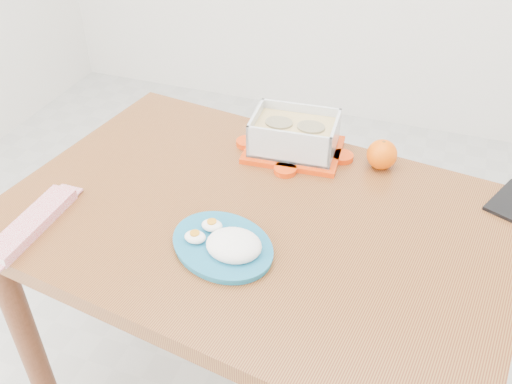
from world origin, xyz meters
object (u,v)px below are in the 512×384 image
(dining_table, at_px, (256,253))
(food_container, at_px, (294,135))
(orange_fruit, at_px, (382,154))
(smartphone, at_px, (512,200))
(rice_plate, at_px, (226,243))

(dining_table, bearing_deg, food_container, 96.75)
(food_container, distance_m, orange_fruit, 0.22)
(food_container, height_order, smartphone, food_container)
(dining_table, xyz_separation_m, orange_fruit, (0.22, 0.27, 0.15))
(dining_table, distance_m, rice_plate, 0.19)
(dining_table, relative_size, rice_plate, 3.92)
(orange_fruit, height_order, rice_plate, orange_fruit)
(orange_fruit, xyz_separation_m, rice_plate, (-0.24, -0.40, -0.02))
(rice_plate, bearing_deg, dining_table, 109.47)
(rice_plate, distance_m, smartphone, 0.65)
(orange_fruit, relative_size, smartphone, 0.50)
(rice_plate, relative_size, smartphone, 2.09)
(dining_table, height_order, rice_plate, rice_plate)
(dining_table, relative_size, smartphone, 8.18)
(food_container, bearing_deg, smartphone, -7.67)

